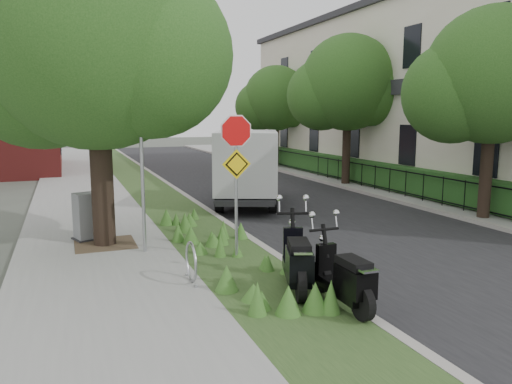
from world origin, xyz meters
TOP-DOWN VIEW (x-y plane):
  - ground at (0.00, 0.00)m, footprint 120.00×120.00m
  - sidewalk_near at (-4.25, 10.00)m, footprint 3.50×60.00m
  - verge at (-1.50, 10.00)m, footprint 2.00×60.00m
  - kerb_near at (-0.50, 10.00)m, footprint 0.20×60.00m
  - road at (3.00, 10.00)m, footprint 7.00×60.00m
  - kerb_far at (6.50, 10.00)m, footprint 0.20×60.00m
  - footpath_far at (8.20, 10.00)m, footprint 3.20×60.00m
  - street_tree_main at (-4.08, 2.86)m, footprint 6.21×5.54m
  - bare_post at (-3.20, 1.80)m, footprint 0.08×0.08m
  - bike_hoop at (-2.70, -0.60)m, footprint 0.06×0.78m
  - sign_assembly at (-1.40, 0.58)m, footprint 0.94×0.08m
  - fence_far at (7.20, 10.00)m, footprint 0.04×24.00m
  - hedge_far at (7.90, 10.00)m, footprint 1.00×24.00m
  - terrace_houses at (11.49, 10.00)m, footprint 7.40×26.40m
  - far_tree_a at (6.94, 2.05)m, footprint 4.60×4.10m
  - far_tree_b at (6.94, 10.05)m, footprint 4.83×4.31m
  - far_tree_c at (6.94, 18.04)m, footprint 4.37×3.89m
  - scooter_near at (-0.70, -2.82)m, footprint 0.38×1.86m
  - scooter_far at (-1.09, -1.81)m, footprint 0.85×1.95m
  - box_truck at (1.21, 7.07)m, footprint 3.61×5.32m
  - utility_cabinet at (-4.25, 3.50)m, footprint 1.02×0.84m

SIDE VIEW (x-z plane):
  - ground at x=0.00m, z-range 0.00..0.00m
  - road at x=3.00m, z-range 0.00..0.01m
  - sidewalk_near at x=-4.25m, z-range 0.00..0.12m
  - verge at x=-1.50m, z-range 0.00..0.12m
  - footpath_far at x=8.20m, z-range 0.00..0.12m
  - kerb_near at x=-0.50m, z-range 0.00..0.13m
  - kerb_far at x=6.50m, z-range 0.00..0.13m
  - bike_hoop at x=-2.70m, z-range 0.11..0.88m
  - scooter_near at x=-0.70m, z-range 0.11..0.99m
  - scooter_far at x=-1.09m, z-range 0.11..1.07m
  - fence_far at x=7.20m, z-range 0.17..1.17m
  - hedge_far at x=7.90m, z-range 0.12..1.22m
  - utility_cabinet at x=-4.25m, z-range 0.10..1.26m
  - box_truck at x=1.21m, z-range 0.34..2.60m
  - bare_post at x=-3.20m, z-range 0.12..4.12m
  - sign_assembly at x=-1.40m, z-range 0.72..3.94m
  - far_tree_c at x=6.94m, z-range 0.99..6.92m
  - far_tree_a at x=6.94m, z-range 1.02..7.24m
  - terrace_houses at x=11.49m, z-range 0.06..8.26m
  - far_tree_b at x=6.94m, z-range 1.09..7.65m
  - street_tree_main at x=-4.08m, z-range 0.97..8.63m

